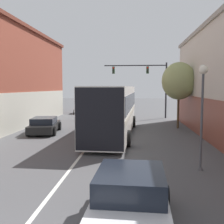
# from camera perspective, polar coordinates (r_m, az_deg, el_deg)

# --- Properties ---
(lane_center_line) EXTENTS (0.14, 43.14, 0.01)m
(lane_center_line) POSITION_cam_1_polar(r_m,az_deg,el_deg) (19.09, -3.43, -5.14)
(lane_center_line) COLOR silver
(lane_center_line) RESTS_ON ground_plane
(bus) EXTENTS (3.24, 12.52, 3.56)m
(bus) POSITION_cam_1_polar(r_m,az_deg,el_deg) (19.15, 0.40, 0.91)
(bus) COLOR silver
(bus) RESTS_ON ground_plane
(hatchback_foreground) EXTENTS (2.24, 4.01, 1.40)m
(hatchback_foreground) POSITION_cam_1_polar(r_m,az_deg,el_deg) (6.91, 3.97, -18.83)
(hatchback_foreground) COLOR silver
(hatchback_foreground) RESTS_ON ground_plane
(parked_car_left_near) EXTENTS (2.31, 4.11, 1.25)m
(parked_car_left_near) POSITION_cam_1_polar(r_m,az_deg,el_deg) (35.65, -6.46, 0.71)
(parked_car_left_near) COLOR silver
(parked_car_left_near) RESTS_ON ground_plane
(parked_car_left_mid) EXTENTS (2.50, 4.42, 1.21)m
(parked_car_left_mid) POSITION_cam_1_polar(r_m,az_deg,el_deg) (20.76, -14.47, -2.81)
(parked_car_left_mid) COLOR black
(parked_car_left_mid) RESTS_ON ground_plane
(traffic_signal_gantry) EXTENTS (7.12, 0.36, 6.26)m
(traffic_signal_gantry) POSITION_cam_1_polar(r_m,az_deg,el_deg) (30.19, 7.76, 7.28)
(traffic_signal_gantry) COLOR black
(traffic_signal_gantry) RESTS_ON ground_plane
(street_lamp) EXTENTS (0.38, 0.38, 4.40)m
(street_lamp) POSITION_cam_1_polar(r_m,az_deg,el_deg) (11.47, 19.06, 2.02)
(street_lamp) COLOR #47474C
(street_lamp) RESTS_ON ground_plane
(street_tree_near) EXTENTS (2.86, 2.57, 5.60)m
(street_tree_near) POSITION_cam_1_polar(r_m,az_deg,el_deg) (22.91, 14.35, 6.54)
(street_tree_near) COLOR #4C3823
(street_tree_near) RESTS_ON ground_plane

